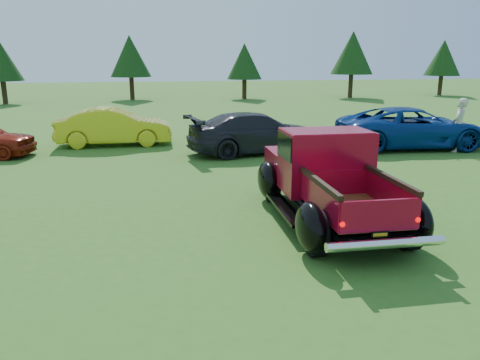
{
  "coord_description": "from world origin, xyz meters",
  "views": [
    {
      "loc": [
        -1.57,
        -8.04,
        3.3
      ],
      "look_at": [
        -0.01,
        0.2,
        1.1
      ],
      "focal_mm": 35.0,
      "sensor_mm": 36.0,
      "label": 1
    }
  ],
  "objects_px": {
    "tree_far_east": "(443,58)",
    "show_car_grey": "(256,133)",
    "tree_mid_left": "(130,56)",
    "show_car_blue": "(412,128)",
    "pickup_truck": "(325,176)",
    "tree_west": "(0,60)",
    "spectator": "(459,125)",
    "show_car_yellow": "(114,127)",
    "tree_mid_right": "(244,62)",
    "tree_east": "(352,53)"
  },
  "relations": [
    {
      "from": "show_car_yellow",
      "to": "spectator",
      "type": "xyz_separation_m",
      "value": [
        12.2,
        -3.64,
        0.25
      ]
    },
    {
      "from": "tree_mid_right",
      "to": "pickup_truck",
      "type": "relative_size",
      "value": 0.87
    },
    {
      "from": "show_car_blue",
      "to": "tree_west",
      "type": "bearing_deg",
      "value": 48.31
    },
    {
      "from": "show_car_yellow",
      "to": "show_car_grey",
      "type": "height_order",
      "value": "show_car_grey"
    },
    {
      "from": "tree_mid_left",
      "to": "tree_far_east",
      "type": "height_order",
      "value": "tree_mid_left"
    },
    {
      "from": "pickup_truck",
      "to": "show_car_grey",
      "type": "xyz_separation_m",
      "value": [
        0.09,
        6.98,
        -0.17
      ]
    },
    {
      "from": "tree_west",
      "to": "spectator",
      "type": "bearing_deg",
      "value": -46.28
    },
    {
      "from": "tree_mid_left",
      "to": "show_car_yellow",
      "type": "distance_m",
      "value": 20.7
    },
    {
      "from": "tree_west",
      "to": "show_car_yellow",
      "type": "relative_size",
      "value": 1.07
    },
    {
      "from": "show_car_yellow",
      "to": "show_car_blue",
      "type": "distance_m",
      "value": 11.29
    },
    {
      "from": "tree_mid_left",
      "to": "show_car_blue",
      "type": "distance_m",
      "value": 25.77
    },
    {
      "from": "tree_west",
      "to": "show_car_yellow",
      "type": "xyz_separation_m",
      "value": [
        9.0,
        -18.53,
        -2.4
      ]
    },
    {
      "from": "tree_mid_right",
      "to": "tree_east",
      "type": "relative_size",
      "value": 0.81
    },
    {
      "from": "show_car_yellow",
      "to": "show_car_grey",
      "type": "relative_size",
      "value": 0.88
    },
    {
      "from": "tree_mid_right",
      "to": "show_car_yellow",
      "type": "xyz_separation_m",
      "value": [
        -9.0,
        -19.53,
        -2.26
      ]
    },
    {
      "from": "tree_mid_left",
      "to": "tree_far_east",
      "type": "bearing_deg",
      "value": -1.06
    },
    {
      "from": "pickup_truck",
      "to": "show_car_yellow",
      "type": "xyz_separation_m",
      "value": [
        -4.96,
        9.45,
        -0.17
      ]
    },
    {
      "from": "tree_east",
      "to": "spectator",
      "type": "height_order",
      "value": "tree_east"
    },
    {
      "from": "tree_west",
      "to": "show_car_yellow",
      "type": "height_order",
      "value": "tree_west"
    },
    {
      "from": "tree_mid_left",
      "to": "tree_west",
      "type": "bearing_deg",
      "value": -167.47
    },
    {
      "from": "tree_west",
      "to": "show_car_blue",
      "type": "xyz_separation_m",
      "value": [
        19.98,
        -21.16,
        -2.35
      ]
    },
    {
      "from": "spectator",
      "to": "show_car_grey",
      "type": "bearing_deg",
      "value": -52.52
    },
    {
      "from": "tree_west",
      "to": "pickup_truck",
      "type": "bearing_deg",
      "value": -63.47
    },
    {
      "from": "tree_mid_right",
      "to": "tree_east",
      "type": "xyz_separation_m",
      "value": [
        9.0,
        -0.5,
        0.68
      ]
    },
    {
      "from": "tree_mid_right",
      "to": "spectator",
      "type": "xyz_separation_m",
      "value": [
        3.2,
        -23.17,
        -2.02
      ]
    },
    {
      "from": "tree_east",
      "to": "show_car_blue",
      "type": "height_order",
      "value": "tree_east"
    },
    {
      "from": "tree_far_east",
      "to": "show_car_grey",
      "type": "xyz_separation_m",
      "value": [
        -21.94,
        -22.49,
        -2.53
      ]
    },
    {
      "from": "show_car_yellow",
      "to": "pickup_truck",
      "type": "bearing_deg",
      "value": -151.84
    },
    {
      "from": "tree_east",
      "to": "tree_far_east",
      "type": "bearing_deg",
      "value": 6.34
    },
    {
      "from": "tree_west",
      "to": "pickup_truck",
      "type": "xyz_separation_m",
      "value": [
        13.97,
        -27.98,
        -2.23
      ]
    },
    {
      "from": "tree_far_east",
      "to": "show_car_yellow",
      "type": "relative_size",
      "value": 1.11
    },
    {
      "from": "tree_far_east",
      "to": "show_car_blue",
      "type": "relative_size",
      "value": 0.88
    },
    {
      "from": "tree_far_east",
      "to": "tree_west",
      "type": "bearing_deg",
      "value": -177.61
    },
    {
      "from": "tree_west",
      "to": "tree_mid_right",
      "type": "height_order",
      "value": "tree_west"
    },
    {
      "from": "show_car_yellow",
      "to": "show_car_grey",
      "type": "bearing_deg",
      "value": -115.53
    },
    {
      "from": "tree_east",
      "to": "pickup_truck",
      "type": "height_order",
      "value": "tree_east"
    },
    {
      "from": "pickup_truck",
      "to": "show_car_blue",
      "type": "bearing_deg",
      "value": 49.63
    },
    {
      "from": "tree_mid_right",
      "to": "spectator",
      "type": "height_order",
      "value": "tree_mid_right"
    },
    {
      "from": "tree_far_east",
      "to": "show_car_blue",
      "type": "height_order",
      "value": "tree_far_east"
    },
    {
      "from": "tree_mid_right",
      "to": "tree_far_east",
      "type": "distance_m",
      "value": 18.01
    },
    {
      "from": "tree_far_east",
      "to": "spectator",
      "type": "height_order",
      "value": "tree_far_east"
    },
    {
      "from": "tree_west",
      "to": "tree_mid_right",
      "type": "relative_size",
      "value": 1.05
    },
    {
      "from": "pickup_truck",
      "to": "show_car_grey",
      "type": "height_order",
      "value": "pickup_truck"
    },
    {
      "from": "tree_west",
      "to": "tree_mid_right",
      "type": "xyz_separation_m",
      "value": [
        18.0,
        1.0,
        -0.14
      ]
    },
    {
      "from": "tree_west",
      "to": "spectator",
      "type": "relative_size",
      "value": 2.4
    },
    {
      "from": "tree_east",
      "to": "spectator",
      "type": "relative_size",
      "value": 2.82
    },
    {
      "from": "pickup_truck",
      "to": "show_car_yellow",
      "type": "distance_m",
      "value": 10.67
    },
    {
      "from": "show_car_grey",
      "to": "show_car_blue",
      "type": "distance_m",
      "value": 5.93
    },
    {
      "from": "show_car_grey",
      "to": "spectator",
      "type": "bearing_deg",
      "value": -109.35
    },
    {
      "from": "tree_mid_right",
      "to": "show_car_blue",
      "type": "height_order",
      "value": "tree_mid_right"
    }
  ]
}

